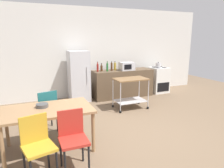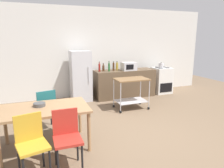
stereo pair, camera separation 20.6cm
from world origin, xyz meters
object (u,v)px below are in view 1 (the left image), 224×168
microwave (127,66)px  bottle_olive_oil (112,67)px  chair_teal (47,108)px  bottle_vinegar (102,68)px  chair_red (73,136)px  chair_mustard (37,143)px  refrigerator (79,76)px  fruit_bowl (42,106)px  kitchen_cart (131,88)px  bottle_hot_sauce (133,66)px  bottle_sparkling_water (107,67)px  dining_table (48,113)px  bottle_wine (98,68)px  stove_oven (159,80)px  bottle_soda (115,66)px  kettle (158,65)px

microwave → bottle_olive_oil: bearing=168.5°
chair_teal → bottle_vinegar: bottle_vinegar is taller
chair_red → chair_mustard: 0.49m
refrigerator → fruit_bowl: refrigerator is taller
chair_red → refrigerator: bearing=74.4°
kitchen_cart → bottle_olive_oil: bearing=93.8°
refrigerator → fruit_bowl: 2.82m
fruit_bowl → microwave: bearing=39.7°
fruit_bowl → bottle_hot_sauce: bearing=38.6°
bottle_vinegar → bottle_sparkling_water: 0.19m
bottle_vinegar → bottle_hot_sauce: 1.17m
chair_mustard → kitchen_cart: 3.29m
dining_table → refrigerator: size_ratio=0.97×
kitchen_cart → bottle_olive_oil: bottle_olive_oil is taller
dining_table → chair_teal: chair_teal is taller
bottle_wine → bottle_hot_sauce: 1.32m
stove_oven → chair_mustard: bearing=-142.7°
chair_red → bottle_olive_oil: bearing=58.4°
bottle_wine → bottle_soda: (0.63, 0.09, -0.01)m
chair_red → kitchen_cart: chair_red is taller
bottle_soda → fruit_bowl: (-2.47, -2.51, -0.24)m
bottle_olive_oil → stove_oven: bearing=0.4°
microwave → bottle_vinegar: bearing=170.9°
bottle_soda → kettle: (1.57, -0.16, -0.02)m
chair_teal → fruit_bowl: 0.68m
chair_teal → bottle_soda: 3.06m
dining_table → chair_red: chair_red is taller
dining_table → stove_oven: (4.09, 2.55, -0.22)m
refrigerator → bottle_soda: bearing=-0.9°
chair_mustard → bottle_wine: (1.98, 3.25, 0.51)m
refrigerator → kitchen_cart: size_ratio=1.70×
dining_table → bottle_olive_oil: bearing=48.5°
stove_oven → bottle_wine: 2.39m
bottle_vinegar → bottle_soda: size_ratio=0.89×
bottle_sparkling_water → microwave: (0.67, -0.02, -0.01)m
chair_red → bottle_sparkling_water: bearing=60.2°
refrigerator → kettle: refrigerator is taller
chair_mustard → bottle_soda: bearing=38.0°
microwave → fruit_bowl: 3.66m
refrigerator → bottle_soda: (1.21, -0.02, 0.24)m
chair_red → bottle_vinegar: 3.69m
bottle_olive_oil → chair_teal: bearing=-140.6°
microwave → bottle_sparkling_water: bearing=178.2°
kitchen_cart → kettle: kettle is taller
bottle_olive_oil → chair_red: bearing=-121.3°
refrigerator → kitchen_cart: refrigerator is taller
bottle_olive_oil → microwave: size_ratio=0.64×
stove_oven → refrigerator: size_ratio=0.59×
dining_table → bottle_olive_oil: size_ratio=5.09×
dining_table → stove_oven: stove_oven is taller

